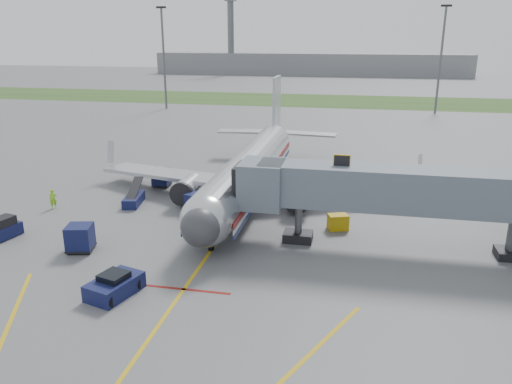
% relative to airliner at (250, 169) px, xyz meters
% --- Properties ---
extents(ground, '(400.00, 400.00, 0.00)m').
position_rel_airliner_xyz_m(ground, '(-0.00, -15.25, -2.65)').
color(ground, '#565659').
rests_on(ground, ground).
extents(grass_strip, '(300.00, 25.00, 0.01)m').
position_rel_airliner_xyz_m(grass_strip, '(-0.00, 74.75, -2.64)').
color(grass_strip, '#2D4C1E').
rests_on(grass_strip, ground).
extents(apron_markings, '(21.52, 50.00, 0.01)m').
position_rel_airliner_xyz_m(apron_markings, '(-0.00, -22.65, -2.64)').
color(apron_markings, gold).
rests_on(apron_markings, ground).
extents(airliner, '(32.10, 35.67, 10.25)m').
position_rel_airliner_xyz_m(airliner, '(0.00, 0.00, 0.00)').
color(airliner, silver).
rests_on(airliner, ground).
extents(jet_bridge, '(25.30, 4.00, 6.90)m').
position_rel_airliner_xyz_m(jet_bridge, '(12.86, -10.25, 1.82)').
color(jet_bridge, slate).
rests_on(jet_bridge, ground).
extents(light_mast_left, '(2.00, 0.44, 20.40)m').
position_rel_airliner_xyz_m(light_mast_left, '(-30.00, 54.75, 8.13)').
color(light_mast_left, '#595B60').
rests_on(light_mast_left, ground).
extents(light_mast_right, '(2.00, 0.44, 20.40)m').
position_rel_airliner_xyz_m(light_mast_right, '(25.00, 59.75, 8.13)').
color(light_mast_right, '#595B60').
rests_on(light_mast_right, ground).
extents(distant_terminal, '(120.00, 14.00, 8.00)m').
position_rel_airliner_xyz_m(distant_terminal, '(-10.00, 154.75, 1.35)').
color(distant_terminal, slate).
rests_on(distant_terminal, ground).
extents(control_tower, '(4.00, 4.00, 30.00)m').
position_rel_airliner_xyz_m(control_tower, '(-40.00, 149.75, 14.68)').
color(control_tower, '#595B60').
rests_on(control_tower, ground).
extents(pushback_tug, '(2.91, 3.79, 1.40)m').
position_rel_airliner_xyz_m(pushback_tug, '(-3.89, -20.65, -2.06)').
color(pushback_tug, '#0C1838').
rests_on(pushback_tug, ground).
extents(baggage_tug, '(1.74, 2.63, 1.69)m').
position_rel_airliner_xyz_m(baggage_tug, '(-16.34, -14.18, -1.90)').
color(baggage_tug, '#0C1838').
rests_on(baggage_tug, ground).
extents(baggage_cart_a, '(2.18, 2.18, 1.95)m').
position_rel_airliner_xyz_m(baggage_cart_a, '(-9.30, -15.22, -1.65)').
color(baggage_cart_a, '#0C1838').
rests_on(baggage_cart_a, ground).
extents(baggage_cart_b, '(1.86, 1.86, 1.67)m').
position_rel_airliner_xyz_m(baggage_cart_b, '(-3.74, -5.46, -1.80)').
color(baggage_cart_b, '#0C1838').
rests_on(baggage_cart_b, ground).
extents(baggage_cart_c, '(1.77, 1.77, 1.84)m').
position_rel_airliner_xyz_m(baggage_cart_c, '(-9.62, 1.21, -1.71)').
color(baggage_cart_c, '#0C1838').
rests_on(baggage_cart_c, ground).
extents(belt_loader, '(1.92, 4.24, 2.01)m').
position_rel_airliner_xyz_m(belt_loader, '(-10.01, -4.69, -2.15)').
color(belt_loader, '#0C1838').
rests_on(belt_loader, ground).
extents(ground_power_cart, '(1.83, 1.52, 1.26)m').
position_rel_airliner_xyz_m(ground_power_cart, '(8.87, -7.25, -2.03)').
color(ground_power_cart, '#CA9E0B').
rests_on(ground_power_cart, ground).
extents(ramp_worker, '(0.77, 0.72, 1.77)m').
position_rel_airliner_xyz_m(ramp_worker, '(-16.61, -7.26, -1.76)').
color(ramp_worker, '#85D819').
rests_on(ramp_worker, ground).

